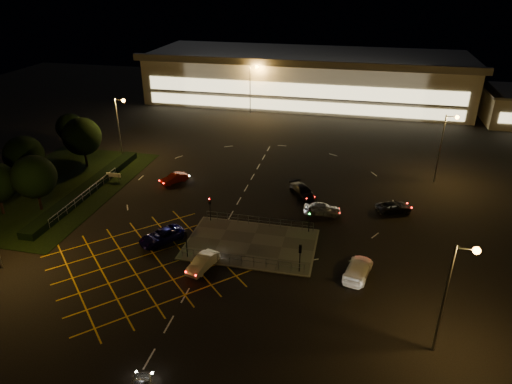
% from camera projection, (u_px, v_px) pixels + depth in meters
% --- Properties ---
extents(ground, '(180.00, 180.00, 0.00)m').
position_uv_depth(ground, '(238.00, 233.00, 53.15)').
color(ground, black).
rests_on(ground, ground).
extents(pedestrian_island, '(14.00, 9.00, 0.12)m').
position_uv_depth(pedestrian_island, '(251.00, 244.00, 50.98)').
color(pedestrian_island, '#4C4944').
rests_on(pedestrian_island, ground).
extents(grass_verge, '(18.00, 30.00, 0.08)m').
position_uv_depth(grass_verge, '(56.00, 188.00, 63.94)').
color(grass_verge, black).
rests_on(grass_verge, ground).
extents(hedge, '(2.00, 26.00, 1.00)m').
position_uv_depth(hedge, '(88.00, 189.00, 62.75)').
color(hedge, black).
rests_on(hedge, ground).
extents(supermarket, '(72.00, 26.50, 10.50)m').
position_uv_depth(supermarket, '(306.00, 77.00, 105.05)').
color(supermarket, beige).
rests_on(supermarket, ground).
extents(streetlight_se, '(1.78, 0.56, 10.03)m').
position_uv_depth(streetlight_se, '(454.00, 285.00, 33.95)').
color(streetlight_se, slate).
rests_on(streetlight_se, ground).
extents(streetlight_nw, '(1.78, 0.56, 10.03)m').
position_uv_depth(streetlight_nw, '(120.00, 120.00, 70.69)').
color(streetlight_nw, slate).
rests_on(streetlight_nw, ground).
extents(streetlight_ne, '(1.78, 0.56, 10.03)m').
position_uv_depth(streetlight_ne, '(445.00, 139.00, 62.92)').
color(streetlight_ne, slate).
rests_on(streetlight_ne, ground).
extents(streetlight_far_left, '(1.78, 0.56, 10.03)m').
position_uv_depth(streetlight_far_left, '(252.00, 83.00, 94.18)').
color(streetlight_far_left, slate).
rests_on(streetlight_far_left, ground).
extents(streetlight_far_right, '(1.78, 0.56, 10.03)m').
position_uv_depth(streetlight_far_right, '(456.00, 91.00, 87.99)').
color(streetlight_far_right, slate).
rests_on(streetlight_far_right, ground).
extents(signal_sw, '(0.28, 0.30, 3.15)m').
position_uv_depth(signal_sw, '(186.00, 239.00, 47.66)').
color(signal_sw, black).
rests_on(signal_sw, pedestrian_island).
extents(signal_se, '(0.28, 0.30, 3.15)m').
position_uv_depth(signal_se, '(300.00, 253.00, 45.28)').
color(signal_se, black).
rests_on(signal_se, pedestrian_island).
extents(signal_nw, '(0.28, 0.30, 3.15)m').
position_uv_depth(signal_nw, '(210.00, 204.00, 54.65)').
color(signal_nw, black).
rests_on(signal_nw, pedestrian_island).
extents(signal_ne, '(0.28, 0.30, 3.15)m').
position_uv_depth(signal_ne, '(310.00, 215.00, 52.27)').
color(signal_ne, black).
rests_on(signal_ne, pedestrian_island).
extents(tree_b, '(5.40, 5.40, 7.35)m').
position_uv_depth(tree_b, '(24.00, 155.00, 62.71)').
color(tree_b, black).
rests_on(tree_b, ground).
extents(tree_c, '(5.76, 5.76, 7.84)m').
position_uv_depth(tree_c, '(82.00, 137.00, 68.78)').
color(tree_c, black).
rests_on(tree_c, ground).
extents(tree_d, '(4.68, 4.68, 6.37)m').
position_uv_depth(tree_d, '(70.00, 128.00, 75.63)').
color(tree_d, black).
rests_on(tree_d, ground).
extents(tree_e, '(5.40, 5.40, 7.35)m').
position_uv_depth(tree_e, '(34.00, 177.00, 56.26)').
color(tree_e, black).
rests_on(tree_e, ground).
extents(car_queue_white, '(2.60, 4.55, 1.42)m').
position_uv_depth(car_queue_white, '(203.00, 263.00, 46.61)').
color(car_queue_white, silver).
rests_on(car_queue_white, ground).
extents(car_left_blue, '(4.95, 5.66, 1.45)m').
position_uv_depth(car_left_blue, '(162.00, 236.00, 51.23)').
color(car_left_blue, '#0E0C4B').
rests_on(car_left_blue, ground).
extents(car_far_dkgrey, '(4.67, 5.30, 1.47)m').
position_uv_depth(car_far_dkgrey, '(303.00, 191.00, 61.48)').
color(car_far_dkgrey, black).
rests_on(car_far_dkgrey, ground).
extents(car_right_silver, '(4.75, 2.19, 1.58)m').
position_uv_depth(car_right_silver, '(322.00, 209.00, 56.87)').
color(car_right_silver, silver).
rests_on(car_right_silver, ground).
extents(car_circ_red, '(3.55, 3.99, 1.31)m').
position_uv_depth(car_circ_red, '(174.00, 178.00, 65.47)').
color(car_circ_red, maroon).
rests_on(car_circ_red, ground).
extents(car_east_grey, '(4.99, 3.66, 1.26)m').
position_uv_depth(car_east_grey, '(394.00, 207.00, 57.63)').
color(car_east_grey, black).
rests_on(car_east_grey, ground).
extents(car_approach_white, '(3.31, 5.76, 1.57)m').
position_uv_depth(car_approach_white, '(358.00, 269.00, 45.49)').
color(car_approach_white, white).
rests_on(car_approach_white, ground).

